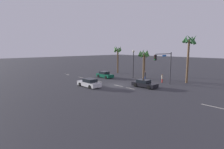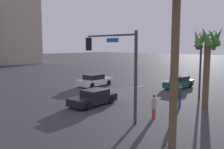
{
  "view_description": "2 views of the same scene",
  "coord_description": "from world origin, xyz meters",
  "px_view_note": "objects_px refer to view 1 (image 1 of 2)",
  "views": [
    {
      "loc": [
        22.66,
        -21.7,
        6.6
      ],
      "look_at": [
        -0.5,
        -0.52,
        1.95
      ],
      "focal_mm": 28.55,
      "sensor_mm": 36.0,
      "label": 1
    },
    {
      "loc": [
        17.89,
        17.03,
        4.96
      ],
      "look_at": [
        -0.65,
        -0.02,
        1.9
      ],
      "focal_mm": 38.62,
      "sensor_mm": 36.0,
      "label": 2
    }
  ],
  "objects_px": {
    "car_0": "(89,83)",
    "palm_tree_1": "(118,52)",
    "streetlamp": "(133,58)",
    "palm_tree_0": "(189,46)",
    "pedestrian_0": "(162,78)",
    "car_1": "(105,75)",
    "traffic_signal": "(165,63)",
    "pedestrian_1": "(145,75)",
    "car_2": "(144,84)",
    "palm_tree_2": "(144,57)"
  },
  "relations": [
    {
      "from": "traffic_signal",
      "to": "palm_tree_0",
      "type": "bearing_deg",
      "value": 71.63
    },
    {
      "from": "pedestrian_0",
      "to": "palm_tree_2",
      "type": "bearing_deg",
      "value": 166.63
    },
    {
      "from": "car_0",
      "to": "palm_tree_2",
      "type": "relative_size",
      "value": 0.72
    },
    {
      "from": "streetlamp",
      "to": "palm_tree_2",
      "type": "xyz_separation_m",
      "value": [
        1.9,
        1.28,
        0.4
      ]
    },
    {
      "from": "traffic_signal",
      "to": "streetlamp",
      "type": "relative_size",
      "value": 0.94
    },
    {
      "from": "car_0",
      "to": "palm_tree_1",
      "type": "bearing_deg",
      "value": 120.21
    },
    {
      "from": "car_0",
      "to": "pedestrian_0",
      "type": "xyz_separation_m",
      "value": [
        6.42,
        12.61,
        0.21
      ]
    },
    {
      "from": "car_0",
      "to": "car_1",
      "type": "relative_size",
      "value": 1.09
    },
    {
      "from": "streetlamp",
      "to": "pedestrian_0",
      "type": "xyz_separation_m",
      "value": [
        7.42,
        -0.03,
        -3.48
      ]
    },
    {
      "from": "car_0",
      "to": "pedestrian_1",
      "type": "bearing_deg",
      "value": 79.03
    },
    {
      "from": "car_1",
      "to": "streetlamp",
      "type": "relative_size",
      "value": 0.69
    },
    {
      "from": "car_0",
      "to": "palm_tree_1",
      "type": "relative_size",
      "value": 0.64
    },
    {
      "from": "streetlamp",
      "to": "palm_tree_2",
      "type": "height_order",
      "value": "palm_tree_2"
    },
    {
      "from": "traffic_signal",
      "to": "streetlamp",
      "type": "distance_m",
      "value": 9.32
    },
    {
      "from": "car_0",
      "to": "palm_tree_1",
      "type": "height_order",
      "value": "palm_tree_1"
    },
    {
      "from": "car_2",
      "to": "pedestrian_0",
      "type": "relative_size",
      "value": 2.68
    },
    {
      "from": "car_2",
      "to": "streetlamp",
      "type": "xyz_separation_m",
      "value": [
        -7.6,
        5.85,
        3.75
      ]
    },
    {
      "from": "palm_tree_2",
      "to": "palm_tree_1",
      "type": "bearing_deg",
      "value": 170.02
    },
    {
      "from": "car_1",
      "to": "pedestrian_0",
      "type": "distance_m",
      "value": 12.83
    },
    {
      "from": "car_1",
      "to": "pedestrian_1",
      "type": "relative_size",
      "value": 2.34
    },
    {
      "from": "car_2",
      "to": "pedestrian_1",
      "type": "xyz_separation_m",
      "value": [
        -4.18,
        5.68,
        0.39
      ]
    },
    {
      "from": "car_1",
      "to": "palm_tree_2",
      "type": "relative_size",
      "value": 0.66
    },
    {
      "from": "car_0",
      "to": "streetlamp",
      "type": "distance_m",
      "value": 13.21
    },
    {
      "from": "car_2",
      "to": "pedestrian_0",
      "type": "xyz_separation_m",
      "value": [
        -0.18,
        5.81,
        0.27
      ]
    },
    {
      "from": "pedestrian_0",
      "to": "car_0",
      "type": "bearing_deg",
      "value": -116.98
    },
    {
      "from": "pedestrian_0",
      "to": "palm_tree_0",
      "type": "distance_m",
      "value": 7.81
    },
    {
      "from": "streetlamp",
      "to": "palm_tree_0",
      "type": "distance_m",
      "value": 11.64
    },
    {
      "from": "palm_tree_0",
      "to": "palm_tree_2",
      "type": "relative_size",
      "value": 1.41
    },
    {
      "from": "car_2",
      "to": "pedestrian_1",
      "type": "bearing_deg",
      "value": 126.38
    },
    {
      "from": "streetlamp",
      "to": "palm_tree_0",
      "type": "height_order",
      "value": "palm_tree_0"
    },
    {
      "from": "traffic_signal",
      "to": "palm_tree_1",
      "type": "height_order",
      "value": "palm_tree_1"
    },
    {
      "from": "pedestrian_1",
      "to": "pedestrian_0",
      "type": "bearing_deg",
      "value": 1.94
    },
    {
      "from": "car_1",
      "to": "palm_tree_1",
      "type": "xyz_separation_m",
      "value": [
        -3.49,
        7.42,
        4.86
      ]
    },
    {
      "from": "palm_tree_1",
      "to": "palm_tree_2",
      "type": "relative_size",
      "value": 1.12
    },
    {
      "from": "pedestrian_0",
      "to": "palm_tree_2",
      "type": "distance_m",
      "value": 6.88
    },
    {
      "from": "traffic_signal",
      "to": "pedestrian_1",
      "type": "xyz_separation_m",
      "value": [
        -5.68,
        1.8,
        -3.02
      ]
    },
    {
      "from": "palm_tree_0",
      "to": "palm_tree_2",
      "type": "height_order",
      "value": "palm_tree_0"
    },
    {
      "from": "car_1",
      "to": "car_2",
      "type": "xyz_separation_m",
      "value": [
        12.25,
        -1.47,
        -0.04
      ]
    },
    {
      "from": "car_2",
      "to": "car_0",
      "type": "bearing_deg",
      "value": -134.16
    },
    {
      "from": "streetlamp",
      "to": "palm_tree_2",
      "type": "bearing_deg",
      "value": 34.01
    },
    {
      "from": "traffic_signal",
      "to": "pedestrian_1",
      "type": "distance_m",
      "value": 6.68
    },
    {
      "from": "streetlamp",
      "to": "pedestrian_0",
      "type": "distance_m",
      "value": 8.2
    },
    {
      "from": "pedestrian_1",
      "to": "palm_tree_0",
      "type": "relative_size",
      "value": 0.2
    },
    {
      "from": "car_0",
      "to": "palm_tree_2",
      "type": "height_order",
      "value": "palm_tree_2"
    },
    {
      "from": "car_0",
      "to": "car_1",
      "type": "xyz_separation_m",
      "value": [
        -5.64,
        8.27,
        -0.02
      ]
    },
    {
      "from": "pedestrian_1",
      "to": "car_0",
      "type": "bearing_deg",
      "value": -100.97
    },
    {
      "from": "car_0",
      "to": "pedestrian_0",
      "type": "distance_m",
      "value": 14.16
    },
    {
      "from": "streetlamp",
      "to": "pedestrian_0",
      "type": "bearing_deg",
      "value": -0.27
    },
    {
      "from": "car_0",
      "to": "palm_tree_1",
      "type": "distance_m",
      "value": 18.79
    },
    {
      "from": "car_1",
      "to": "streetlamp",
      "type": "distance_m",
      "value": 7.38
    }
  ]
}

